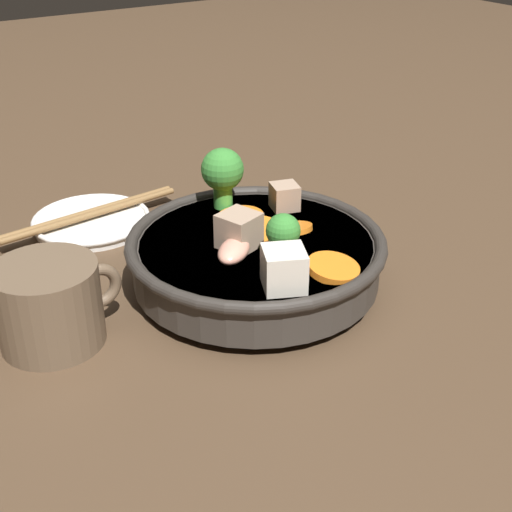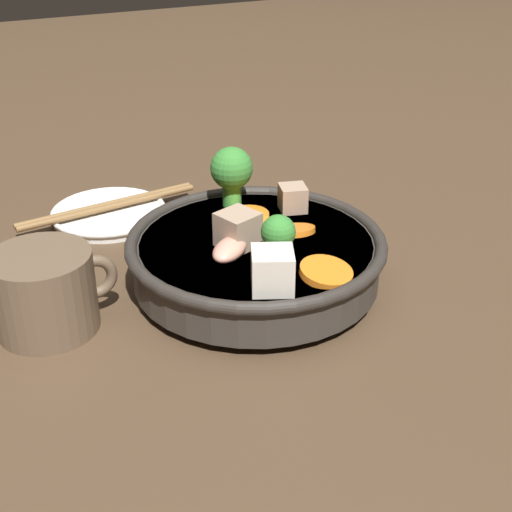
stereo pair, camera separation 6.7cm
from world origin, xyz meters
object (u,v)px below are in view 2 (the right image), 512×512
Objects in this scene: dark_mug at (46,292)px; side_saucer at (109,213)px; chopsticks_pair at (108,206)px; stirfry_bowl at (256,253)px.

side_saucer is at bearing 60.45° from dark_mug.
dark_mug is 0.51× the size of chopsticks_pair.
stirfry_bowl is 0.19m from dark_mug.
side_saucer is 0.01m from chopsticks_pair.
stirfry_bowl is at bearing -68.13° from side_saucer.
dark_mug is at bearing -119.55° from side_saucer.
stirfry_bowl is 0.23m from chopsticks_pair.
side_saucer is at bearing 111.87° from stirfry_bowl.
chopsticks_pair is at bearing 60.45° from dark_mug.
chopsticks_pair reaches higher than side_saucer.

